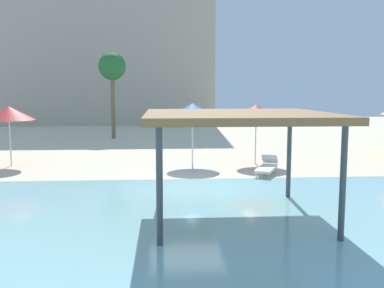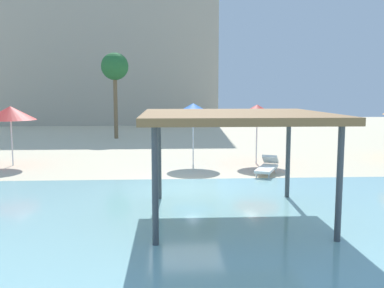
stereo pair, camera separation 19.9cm
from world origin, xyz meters
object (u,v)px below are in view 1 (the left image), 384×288
shade_pavilion (237,119)px  beach_umbrella_red_0 (9,113)px  beach_umbrella_red_3 (256,111)px  lounge_chair_3 (267,166)px  beach_umbrella_blue_6 (192,110)px  palm_tree_2 (112,68)px

shade_pavilion → beach_umbrella_red_0: shade_pavilion is taller
beach_umbrella_red_3 → lounge_chair_3: beach_umbrella_red_3 is taller
beach_umbrella_blue_6 → beach_umbrella_red_3: bearing=3.4°
beach_umbrella_red_0 → lounge_chair_3: bearing=-14.3°
lounge_chair_3 → palm_tree_2: 16.33m
beach_umbrella_red_0 → palm_tree_2: size_ratio=0.44×
shade_pavilion → palm_tree_2: palm_tree_2 is taller
beach_umbrella_red_0 → palm_tree_2: (3.31, 10.91, 2.55)m
beach_umbrella_blue_6 → lounge_chair_3: size_ratio=1.41×
beach_umbrella_red_3 → palm_tree_2: (-7.72, 11.06, 2.49)m
beach_umbrella_red_0 → beach_umbrella_blue_6: size_ratio=0.95×
beach_umbrella_red_0 → lounge_chair_3: beach_umbrella_red_0 is taller
beach_umbrella_red_0 → palm_tree_2: 11.69m
beach_umbrella_blue_6 → shade_pavilion: bearing=-86.0°
shade_pavilion → palm_tree_2: size_ratio=0.78×
shade_pavilion → beach_umbrella_red_0: bearing=135.6°
beach_umbrella_red_0 → beach_umbrella_red_3: bearing=-0.7°
beach_umbrella_red_3 → lounge_chair_3: (-0.10, -2.64, -2.08)m
lounge_chair_3 → palm_tree_2: bearing=-126.3°
shade_pavilion → beach_umbrella_red_0: (-8.69, 8.52, -0.26)m
lounge_chair_3 → palm_tree_2: palm_tree_2 is taller
beach_umbrella_red_0 → palm_tree_2: bearing=73.1°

